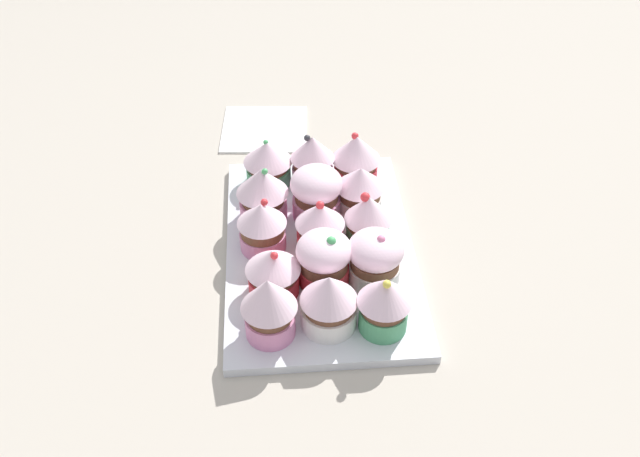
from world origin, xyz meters
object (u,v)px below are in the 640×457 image
cupcake_12 (262,225)px  cupcake_5 (326,301)px  cupcake_1 (375,258)px  cupcake_9 (312,159)px  cupcake_8 (317,193)px  cupcake_6 (327,259)px  cupcake_11 (273,270)px  cupcake_14 (268,161)px  cupcake_2 (368,218)px  cupcake_4 (356,157)px  cupcake_3 (360,189)px  baking_tray (320,250)px  cupcake_13 (262,193)px  cupcake_0 (384,302)px  napkin (264,128)px  cupcake_10 (269,306)px  cupcake_7 (319,227)px

cupcake_12 → cupcake_5: bearing=-152.8°
cupcake_1 → cupcake_9: cupcake_9 is taller
cupcake_1 → cupcake_8: cupcake_8 is taller
cupcake_6 → cupcake_11: size_ratio=1.11×
cupcake_14 → cupcake_8: bearing=-141.2°
cupcake_1 → cupcake_9: bearing=17.3°
cupcake_2 → cupcake_4: (12.25, 0.05, 0.13)cm
cupcake_1 → cupcake_6: bearing=89.1°
cupcake_1 → cupcake_3: cupcake_1 is taller
cupcake_8 → baking_tray: bearing=178.7°
cupcake_8 → cupcake_13: 6.89cm
cupcake_9 → cupcake_13: 9.63cm
cupcake_5 → cupcake_1: bearing=-44.0°
cupcake_13 → cupcake_3: bearing=-88.2°
cupcake_13 → cupcake_2: bearing=-113.6°
cupcake_0 → cupcake_14: 29.14cm
napkin → cupcake_1: bearing=-160.1°
cupcake_10 → cupcake_11: bearing=-5.0°
cupcake_8 → napkin: cupcake_8 is taller
cupcake_6 → cupcake_14: bearing=17.8°
cupcake_3 → cupcake_11: bearing=139.7°
cupcake_8 → cupcake_9: bearing=1.7°
cupcake_11 → cupcake_13: 13.14cm
cupcake_5 → cupcake_11: size_ratio=1.10×
cupcake_5 → cupcake_8: bearing=-1.4°
cupcake_10 → napkin: size_ratio=0.63×
cupcake_3 → cupcake_11: (-13.48, 11.43, -0.26)cm
cupcake_11 → cupcake_10: bearing=175.0°
baking_tray → cupcake_14: 15.26cm
cupcake_5 → cupcake_14: size_ratio=1.08×
cupcake_0 → cupcake_4: bearing=-0.1°
cupcake_10 → cupcake_12: (13.67, 0.56, -0.83)cm
cupcake_6 → cupcake_11: cupcake_6 is taller
cupcake_13 → cupcake_7: bearing=-134.1°
cupcake_4 → cupcake_9: size_ratio=0.99×
napkin → cupcake_0: bearing=-163.5°
cupcake_4 → cupcake_3: bearing=178.1°
cupcake_14 → cupcake_7: bearing=-157.0°
cupcake_5 → cupcake_14: cupcake_5 is taller
cupcake_2 → cupcake_7: bearing=98.7°
baking_tray → cupcake_3: cupcake_3 is taller
cupcake_2 → napkin: cupcake_2 is taller
cupcake_14 → cupcake_13: bearing=173.6°
cupcake_13 → cupcake_5: bearing=-160.8°
cupcake_9 → baking_tray: bearing=-179.7°
cupcake_13 → cupcake_11: bearing=-175.9°
cupcake_2 → cupcake_14: cupcake_2 is taller
cupcake_4 → cupcake_9: bearing=88.0°
cupcake_9 → cupcake_12: cupcake_9 is taller
cupcake_9 → napkin: 16.68cm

